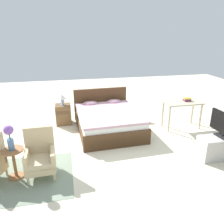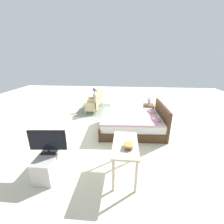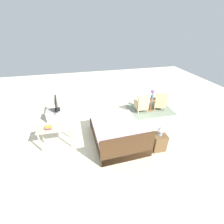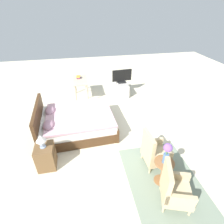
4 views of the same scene
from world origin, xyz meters
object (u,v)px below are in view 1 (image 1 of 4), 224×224
Objects in this scene: tv_stand at (220,147)px; vanity_desk at (182,106)px; book_stack at (187,99)px; bed at (108,120)px; nightstand at (64,114)px; flower_vase at (9,135)px; armchair_by_window_right at (40,157)px; table_lamp at (62,98)px; side_table at (14,160)px.

vanity_desk is at bearing 91.90° from tv_stand.
book_stack is (0.15, 0.06, 0.16)m from vanity_desk.
bed is 2.08× the size of vanity_desk.
bed is at bearing -29.99° from nightstand.
flower_vase is at bearing -160.60° from vanity_desk.
armchair_by_window_right is at bearing -99.89° from nightstand.
table_lamp is 0.32× the size of vanity_desk.
nightstand is (-1.20, 0.69, -0.00)m from bed.
flower_vase is 4.29m from tv_stand.
tv_stand is 4.61× the size of book_stack.
vanity_desk is 5.00× the size of book_stack.
bed is at bearing 174.79° from book_stack.
bed reaches higher than armchair_by_window_right.
bed is at bearing 172.87° from vanity_desk.
bed is 2.72m from side_table.
book_stack reaches higher than vanity_desk.
side_table is 1.78× the size of table_lamp.
side_table is 4.61m from book_stack.
nightstand reaches higher than tv_stand.
side_table is 2.83× the size of book_stack.
book_stack reaches higher than side_table.
nightstand reaches higher than side_table.
tv_stand is (3.34, -2.59, -0.05)m from nightstand.
vanity_desk reaches higher than tv_stand.
nightstand is at bearing 142.20° from tv_stand.
armchair_by_window_right is 1.55× the size of nightstand.
bed is at bearing 39.56° from side_table.
tv_stand is at bearing -37.80° from nightstand.
flower_vase is at bearing -90.00° from side_table.
book_stack is (3.85, 1.53, 0.43)m from armchair_by_window_right.
nightstand is at bearing 150.01° from bed.
book_stack is (3.43, -0.90, 0.00)m from table_lamp.
table_lamp is 1.59× the size of book_stack.
flower_vase reaches higher than book_stack.
vanity_desk is at bearing 19.40° from side_table.
vanity_desk is (3.28, -0.95, -0.16)m from table_lamp.
book_stack is (2.23, -0.20, 0.51)m from bed.
flower_vase is at bearing 179.54° from armchair_by_window_right.
nightstand is at bearing 163.82° from vanity_desk.
table_lamp is 4.26m from tv_stand.
book_stack is (3.43, -0.90, 0.51)m from nightstand.
tv_stand is at bearing -93.21° from book_stack.
bed is 4.52× the size of flower_vase.
nightstand is 2.86× the size of book_stack.
table_lamp is at bearing 165.37° from book_stack.
table_lamp is (0.90, 2.42, 0.44)m from side_table.
table_lamp is (-1.20, 0.69, 0.51)m from bed.
nightstand is at bearing 80.11° from armchair_by_window_right.
armchair_by_window_right is at bearing -158.32° from book_stack.
bed reaches higher than tv_stand.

